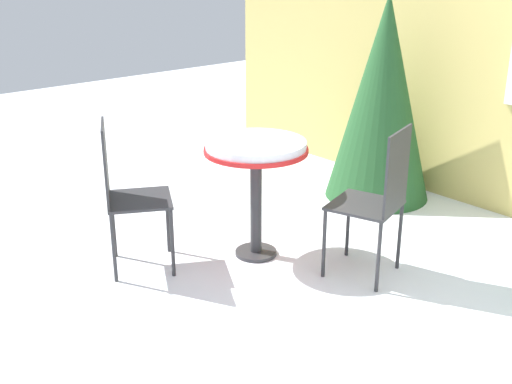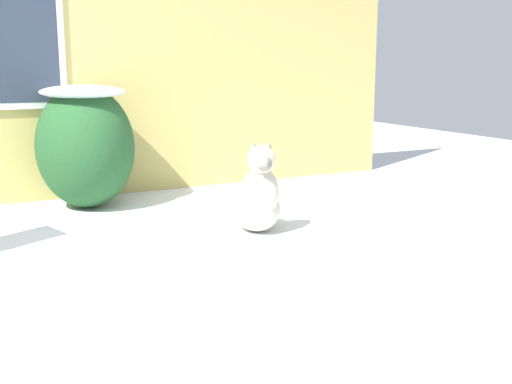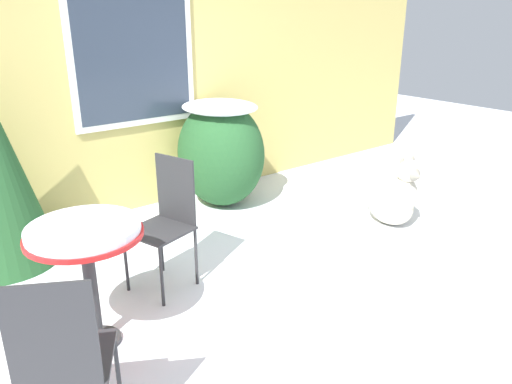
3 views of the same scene
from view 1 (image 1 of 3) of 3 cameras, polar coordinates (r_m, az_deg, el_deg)
name	(u,v)px [view 1 (image 1 of 3)]	position (r m, az deg, el deg)	size (l,w,h in m)	color
ground_plane	(430,373)	(3.44, 15.24, -15.29)	(16.00, 16.00, 0.00)	white
evergreen_bush	(383,99)	(5.37, 11.19, 8.15)	(0.87, 0.87, 1.69)	#235128
patio_table	(256,158)	(4.21, 0.00, 3.00)	(0.69, 0.69, 0.82)	#2D2D30
patio_chair_near_table	(377,197)	(4.04, 10.74, -0.45)	(0.50, 0.50, 0.99)	#2D2D30
patio_chair_far_side	(126,190)	(4.17, -11.46, 0.15)	(0.55, 0.55, 0.99)	#2D2D30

